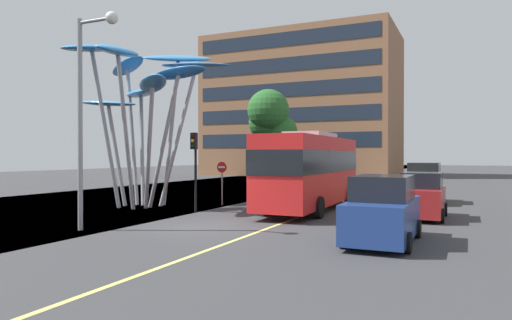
% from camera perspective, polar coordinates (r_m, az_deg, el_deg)
% --- Properties ---
extents(ground, '(120.00, 240.00, 0.10)m').
position_cam_1_polar(ground, '(18.41, -8.49, -8.14)').
color(ground, '#38383A').
extents(red_bus, '(2.84, 10.26, 3.86)m').
position_cam_1_polar(red_bus, '(23.28, 6.77, -0.97)').
color(red_bus, red).
rests_on(red_bus, ground).
extents(leaf_sculpture, '(8.68, 8.63, 8.84)m').
position_cam_1_polar(leaf_sculpture, '(25.80, -13.59, 9.47)').
color(leaf_sculpture, '#9EA0A5').
rests_on(leaf_sculpture, ground).
extents(traffic_light_kerb_near, '(0.28, 0.42, 3.83)m').
position_cam_1_polar(traffic_light_kerb_near, '(22.54, -7.57, 0.65)').
color(traffic_light_kerb_near, black).
rests_on(traffic_light_kerb_near, ground).
extents(traffic_light_kerb_far, '(0.28, 0.42, 3.73)m').
position_cam_1_polar(traffic_light_kerb_far, '(26.64, -0.71, 0.51)').
color(traffic_light_kerb_far, black).
rests_on(traffic_light_kerb_far, ground).
extents(car_parked_near, '(2.02, 4.39, 2.11)m').
position_cam_1_polar(car_parked_near, '(15.14, 15.32, -6.10)').
color(car_parked_near, navy).
rests_on(car_parked_near, ground).
extents(car_parked_mid, '(1.92, 3.94, 2.00)m').
position_cam_1_polar(car_parked_mid, '(21.46, 19.76, -4.26)').
color(car_parked_mid, maroon).
rests_on(car_parked_mid, ground).
extents(car_parked_far, '(2.00, 4.24, 2.31)m').
position_cam_1_polar(car_parked_far, '(28.58, 19.99, -2.79)').
color(car_parked_far, gold).
rests_on(car_parked_far, ground).
extents(street_lamp, '(1.81, 0.44, 7.79)m').
position_cam_1_polar(street_lamp, '(17.95, -19.92, 7.67)').
color(street_lamp, gray).
rests_on(street_lamp, ground).
extents(tree_pavement_near, '(4.16, 3.81, 8.31)m').
position_cam_1_polar(tree_pavement_near, '(39.40, 1.78, 5.08)').
color(tree_pavement_near, brown).
rests_on(tree_pavement_near, ground).
extents(no_entry_sign, '(0.60, 0.12, 2.38)m').
position_cam_1_polar(no_entry_sign, '(25.72, -4.21, -1.98)').
color(no_entry_sign, gray).
rests_on(no_entry_sign, ground).
extents(backdrop_building, '(25.52, 14.14, 19.15)m').
position_cam_1_polar(backdrop_building, '(65.67, 5.75, 6.57)').
color(backdrop_building, '#8E6042').
rests_on(backdrop_building, ground).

